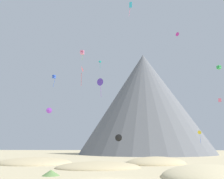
% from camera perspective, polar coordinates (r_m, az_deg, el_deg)
% --- Properties ---
extents(dune_foreground_left, '(19.27, 17.86, 3.42)m').
position_cam_1_polar(dune_foreground_left, '(59.14, 10.62, -17.40)').
color(dune_foreground_left, '#C6B284').
rests_on(dune_foreground_left, ground_plane).
extents(dune_foreground_right, '(19.29, 15.83, 2.41)m').
position_cam_1_polar(dune_foreground_right, '(48.58, -3.38, -18.50)').
color(dune_foreground_right, '#C6B284').
rests_on(dune_foreground_right, ground_plane).
extents(dune_midground, '(22.74, 21.97, 2.89)m').
position_cam_1_polar(dune_midground, '(63.35, -18.36, -16.69)').
color(dune_midground, '#C6B284').
rests_on(dune_midground, ground_plane).
extents(dune_back_low, '(18.31, 20.87, 3.17)m').
position_cam_1_polar(dune_back_low, '(37.53, 22.57, -19.03)').
color(dune_back_low, beige).
rests_on(dune_back_low, ground_plane).
extents(bush_far_left, '(2.14, 2.14, 0.88)m').
position_cam_1_polar(bush_far_left, '(41.18, 15.19, -18.36)').
color(bush_far_left, '#477238').
rests_on(bush_far_left, ground_plane).
extents(bush_near_right, '(3.67, 3.67, 0.82)m').
position_cam_1_polar(bush_near_right, '(37.21, -14.63, -19.01)').
color(bush_near_right, '#668C4C').
rests_on(bush_near_right, ground_plane).
extents(rock_massif, '(96.81, 96.81, 55.09)m').
position_cam_1_polar(rock_massif, '(128.94, 8.16, -3.70)').
color(rock_massif, slate).
rests_on(rock_massif, ground_plane).
extents(kite_teal_high, '(1.00, 1.01, 3.41)m').
position_cam_1_polar(kite_teal_high, '(96.77, -2.93, 6.73)').
color(kite_teal_high, teal).
extents(kite_black_low, '(2.06, 0.44, 2.06)m').
position_cam_1_polar(kite_black_low, '(70.76, 1.60, -11.65)').
color(kite_black_low, black).
extents(kite_violet_mid, '(1.75, 0.82, 1.78)m').
position_cam_1_polar(kite_violet_mid, '(77.96, -15.06, -4.93)').
color(kite_violet_mid, purple).
extents(kite_green_mid, '(1.20, 1.21, 0.92)m').
position_cam_1_polar(kite_green_mid, '(70.23, 24.57, 4.93)').
color(kite_green_mid, green).
extents(kite_yellow_low, '(1.40, 1.30, 4.61)m').
position_cam_1_polar(kite_yellow_low, '(92.66, 20.54, -9.82)').
color(kite_yellow_low, yellow).
extents(kite_blue_mid, '(1.12, 1.13, 3.73)m').
position_cam_1_polar(kite_blue_mid, '(74.09, -13.93, 2.99)').
color(kite_blue_mid, blue).
extents(kite_rainbow_low, '(0.66, 0.27, 0.79)m').
position_cam_1_polar(kite_rainbow_low, '(54.62, 24.75, -2.37)').
color(kite_rainbow_low, '#E5668C').
extents(kite_red_high, '(1.08, 2.28, 6.31)m').
position_cam_1_polar(kite_red_high, '(73.48, -7.19, 4.85)').
color(kite_red_high, red).
extents(kite_magenta_high, '(1.23, 1.25, 1.40)m').
position_cam_1_polar(kite_magenta_high, '(85.29, 15.68, 12.80)').
color(kite_magenta_high, '#D1339E').
extents(kite_pink_high, '(1.37, 1.35, 3.73)m').
position_cam_1_polar(kite_pink_high, '(86.25, -7.27, 8.95)').
color(kite_pink_high, pink).
extents(kite_indigo_mid, '(2.36, 1.55, 6.14)m').
position_cam_1_polar(kite_indigo_mid, '(74.50, -2.84, 1.80)').
color(kite_indigo_mid, '#5138B2').
extents(kite_cyan_high, '(0.89, 0.54, 4.03)m').
position_cam_1_polar(kite_cyan_high, '(62.68, 4.50, 19.56)').
color(kite_cyan_high, '#33BCDB').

